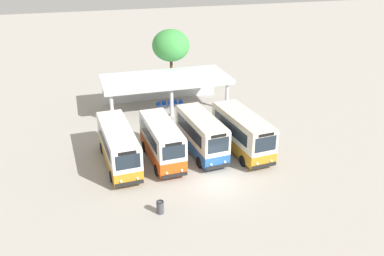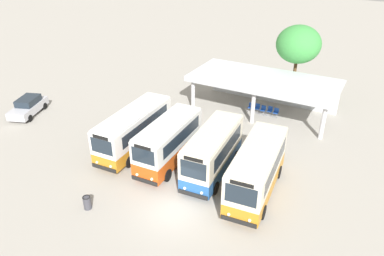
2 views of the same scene
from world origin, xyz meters
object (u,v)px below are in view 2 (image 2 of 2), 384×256
(city_bus_middle_cream, at_px, (213,151))
(waiting_chair_middle_seat, at_px, (263,109))
(parked_car_flank, at_px, (28,106))
(waiting_chair_end_by_column, at_px, (251,106))
(city_bus_fourth_amber, at_px, (257,169))
(waiting_chair_fifth_seat, at_px, (276,112))
(city_bus_nearest_orange, at_px, (134,128))
(waiting_chair_second_from_end, at_px, (257,107))
(waiting_chair_fourth_seat, at_px, (270,110))
(litter_bin_apron, at_px, (87,202))
(city_bus_second_in_row, at_px, (169,141))

(city_bus_middle_cream, height_order, waiting_chair_middle_seat, city_bus_middle_cream)
(parked_car_flank, relative_size, waiting_chair_end_by_column, 5.41)
(city_bus_fourth_amber, height_order, waiting_chair_fifth_seat, city_bus_fourth_amber)
(city_bus_nearest_orange, relative_size, waiting_chair_second_from_end, 9.34)
(parked_car_flank, bearing_deg, city_bus_fourth_amber, -2.25)
(waiting_chair_middle_seat, height_order, waiting_chair_fifth_seat, same)
(city_bus_nearest_orange, xyz_separation_m, waiting_chair_middle_seat, (6.80, 10.70, -1.25))
(waiting_chair_fifth_seat, bearing_deg, waiting_chair_fourth_seat, 170.80)
(city_bus_nearest_orange, height_order, litter_bin_apron, city_bus_nearest_orange)
(city_bus_second_in_row, distance_m, city_bus_middle_cream, 3.42)
(city_bus_middle_cream, xyz_separation_m, waiting_chair_end_by_column, (-1.23, 10.85, -1.33))
(city_bus_nearest_orange, bearing_deg, waiting_chair_middle_seat, 57.57)
(waiting_chair_middle_seat, bearing_deg, city_bus_nearest_orange, -122.43)
(parked_car_flank, xyz_separation_m, waiting_chair_fourth_seat, (19.79, 10.69, -0.31))
(city_bus_middle_cream, distance_m, city_bus_fourth_amber, 3.46)
(waiting_chair_middle_seat, relative_size, waiting_chair_fifth_seat, 1.00)
(city_bus_nearest_orange, distance_m, waiting_chair_middle_seat, 12.74)
(city_bus_middle_cream, bearing_deg, waiting_chair_middle_seat, 90.04)
(parked_car_flank, relative_size, litter_bin_apron, 5.17)
(city_bus_middle_cream, bearing_deg, litter_bin_apron, -125.74)
(city_bus_second_in_row, xyz_separation_m, litter_bin_apron, (-1.70, -6.81, -1.38))
(city_bus_nearest_orange, height_order, waiting_chair_second_from_end, city_bus_nearest_orange)
(city_bus_middle_cream, xyz_separation_m, litter_bin_apron, (-5.11, -7.09, -1.39))
(city_bus_fourth_amber, bearing_deg, waiting_chair_fourth_seat, 103.61)
(waiting_chair_end_by_column, bearing_deg, city_bus_second_in_row, -101.07)
(waiting_chair_second_from_end, bearing_deg, city_bus_middle_cream, -86.78)
(waiting_chair_fourth_seat, bearing_deg, waiting_chair_end_by_column, -176.09)
(city_bus_nearest_orange, distance_m, city_bus_fourth_amber, 10.24)
(parked_car_flank, height_order, waiting_chair_middle_seat, parked_car_flank)
(parked_car_flank, bearing_deg, waiting_chair_second_from_end, 29.89)
(city_bus_middle_cream, distance_m, parked_car_flank, 19.22)
(waiting_chair_second_from_end, bearing_deg, waiting_chair_fifth_seat, -2.67)
(city_bus_second_in_row, height_order, waiting_chair_fifth_seat, city_bus_second_in_row)
(city_bus_nearest_orange, xyz_separation_m, parked_car_flank, (-12.38, 0.15, -0.94))
(city_bus_fourth_amber, relative_size, litter_bin_apron, 8.34)
(city_bus_fourth_amber, height_order, litter_bin_apron, city_bus_fourth_amber)
(city_bus_fourth_amber, xyz_separation_m, waiting_chair_fourth_seat, (-2.80, 11.57, -1.34))
(city_bus_middle_cream, distance_m, waiting_chair_second_from_end, 11.06)
(city_bus_middle_cream, bearing_deg, waiting_chair_end_by_column, 96.45)
(parked_car_flank, xyz_separation_m, litter_bin_apron, (14.08, -7.38, -0.37))
(waiting_chair_middle_seat, distance_m, waiting_chair_fifth_seat, 1.22)
(city_bus_middle_cream, bearing_deg, waiting_chair_second_from_end, 93.22)
(city_bus_second_in_row, distance_m, waiting_chair_fifth_seat, 12.15)
(city_bus_middle_cream, distance_m, waiting_chair_end_by_column, 11.00)
(city_bus_middle_cream, relative_size, city_bus_fourth_amber, 0.92)
(city_bus_nearest_orange, bearing_deg, waiting_chair_fifth_seat, 53.26)
(city_bus_middle_cream, relative_size, waiting_chair_end_by_column, 8.06)
(waiting_chair_middle_seat, xyz_separation_m, litter_bin_apron, (-5.10, -17.93, -0.07))
(waiting_chair_fifth_seat, xyz_separation_m, litter_bin_apron, (-6.32, -17.97, -0.07))
(parked_car_flank, bearing_deg, waiting_chair_end_by_column, 30.46)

